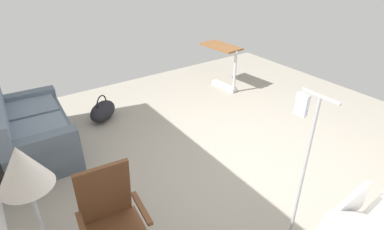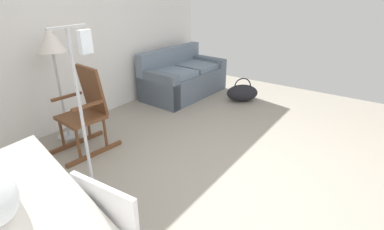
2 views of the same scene
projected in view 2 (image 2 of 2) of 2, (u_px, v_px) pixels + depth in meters
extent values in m
plane|color=gray|center=(240.00, 179.00, 3.19)|extent=(6.88, 6.88, 0.00)
cube|color=white|center=(69.00, 30.00, 4.06)|extent=(5.71, 0.10, 2.70)
cube|color=silver|center=(104.00, 203.00, 1.91)|extent=(0.07, 0.56, 0.28)
cube|color=slate|center=(184.00, 83.00, 5.55)|extent=(1.64, 0.93, 0.45)
cube|color=slate|center=(173.00, 74.00, 5.15)|extent=(0.70, 0.68, 0.10)
cube|color=slate|center=(198.00, 66.00, 5.68)|extent=(0.70, 0.68, 0.10)
cube|color=slate|center=(170.00, 58.00, 5.57)|extent=(1.61, 0.24, 0.40)
cube|color=slate|center=(158.00, 89.00, 5.00)|extent=(0.22, 0.86, 0.60)
cube|color=slate|center=(206.00, 71.00, 6.03)|extent=(0.22, 0.86, 0.60)
cube|color=brown|center=(77.00, 142.00, 3.87)|extent=(0.76, 0.11, 0.05)
cube|color=brown|center=(96.00, 153.00, 3.62)|extent=(0.76, 0.11, 0.05)
cylinder|color=brown|center=(78.00, 142.00, 3.41)|extent=(0.04, 0.04, 0.40)
cylinder|color=brown|center=(62.00, 132.00, 3.64)|extent=(0.04, 0.04, 0.40)
cylinder|color=brown|center=(105.00, 131.00, 3.67)|extent=(0.04, 0.04, 0.40)
cylinder|color=brown|center=(88.00, 123.00, 3.90)|extent=(0.04, 0.04, 0.40)
cube|color=brown|center=(81.00, 117.00, 3.57)|extent=(0.50, 0.52, 0.04)
cube|color=brown|center=(92.00, 90.00, 3.59)|extent=(0.16, 0.44, 0.60)
cube|color=brown|center=(87.00, 106.00, 3.33)|extent=(0.39, 0.08, 0.03)
cube|color=brown|center=(67.00, 97.00, 3.61)|extent=(0.39, 0.08, 0.03)
cylinder|color=#B2B5BA|center=(69.00, 136.00, 4.05)|extent=(0.28, 0.28, 0.03)
cylinder|color=#B2B5BA|center=(61.00, 96.00, 3.81)|extent=(0.03, 0.03, 1.15)
cone|color=silver|center=(50.00, 39.00, 3.52)|extent=(0.34, 0.34, 0.30)
ellipsoid|color=black|center=(242.00, 93.00, 5.27)|extent=(0.61, 0.63, 0.30)
torus|color=black|center=(243.00, 86.00, 5.22)|extent=(0.21, 0.24, 0.30)
cylinder|color=#B2B5BA|center=(100.00, 227.00, 2.53)|extent=(0.44, 0.44, 0.03)
cylinder|color=#B2B5BA|center=(86.00, 141.00, 2.19)|extent=(0.02, 0.02, 1.65)
cube|color=#B2B5BA|center=(67.00, 27.00, 1.86)|extent=(0.28, 0.02, 0.02)
cube|color=white|center=(85.00, 42.00, 1.99)|extent=(0.09, 0.04, 0.16)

